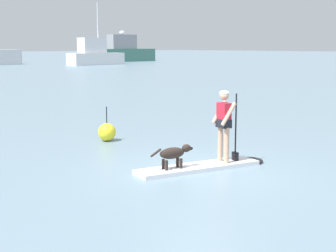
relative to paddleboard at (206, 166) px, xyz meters
name	(u,v)px	position (x,y,z in m)	size (l,w,h in m)	color
ground_plane	(198,169)	(-0.22, 0.06, -0.05)	(400.00, 400.00, 0.00)	slate
paddleboard	(206,166)	(0.00, 0.00, 0.00)	(3.38, 1.51, 0.10)	silver
person_paddler	(224,121)	(0.47, -0.13, 1.03)	(0.66, 0.56, 1.70)	tan
dog	(174,153)	(-0.84, 0.23, 0.39)	(1.06, 0.39, 0.52)	#2D231E
moored_boat_starboard	(95,55)	(35.49, 53.01, 1.40)	(8.71, 2.61, 8.85)	white
moored_boat_far_port	(125,51)	(47.69, 61.03, 1.68)	(11.22, 2.96, 5.23)	#3F7266
marker_buoy	(107,132)	(0.42, 4.34, 0.22)	(0.54, 0.54, 1.04)	yellow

